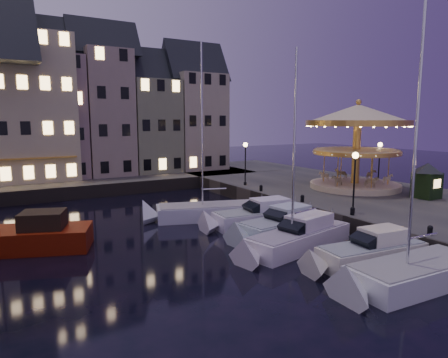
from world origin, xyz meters
TOP-DOWN VIEW (x-y plane):
  - ground at (0.00, 0.00)m, footprint 160.00×160.00m
  - quay_east at (14.00, 6.00)m, footprint 16.00×56.00m
  - quay_north at (-8.00, 28.00)m, footprint 44.00×12.00m
  - quaywall_e at (6.00, 6.00)m, footprint 0.15×44.00m
  - quaywall_n at (-6.00, 22.00)m, footprint 48.00×0.15m
  - streetlamp_b at (7.20, 1.00)m, footprint 0.44×0.44m
  - streetlamp_c at (7.20, 14.50)m, footprint 0.44×0.44m
  - streetlamp_d at (18.50, 8.00)m, footprint 0.44×0.44m
  - bollard_a at (6.60, -5.00)m, footprint 0.30×0.30m
  - bollard_b at (6.60, 0.50)m, footprint 0.30×0.30m
  - bollard_c at (6.60, 5.50)m, footprint 0.30×0.30m
  - bollard_d at (6.60, 11.00)m, footprint 0.30×0.30m
  - townhouse_nc at (-8.00, 30.00)m, footprint 6.82×8.00m
  - townhouse_nd at (-2.25, 30.00)m, footprint 5.50×8.00m
  - townhouse_ne at (3.20, 30.00)m, footprint 6.16×8.00m
  - townhouse_nf at (9.25, 30.00)m, footprint 6.82×8.00m
  - motorboat_a at (2.03, -6.93)m, footprint 7.95×2.98m
  - motorboat_b at (2.51, -4.13)m, footprint 7.12×2.67m
  - motorboat_c at (1.11, -0.19)m, footprint 8.59×3.82m
  - motorboat_d at (1.87, 2.47)m, footprint 7.28×3.20m
  - motorboat_e at (2.07, 5.37)m, footprint 7.92×2.97m
  - motorboat_f at (0.01, 9.05)m, footprint 9.70×5.30m
  - red_fishing_boat at (-12.93, 7.88)m, footprint 8.70×5.53m
  - carousel at (15.03, 7.82)m, footprint 9.34×9.34m
  - ticket_kiosk at (16.37, 1.60)m, footprint 2.79×2.79m

SIDE VIEW (x-z plane):
  - ground at x=0.00m, z-range 0.00..0.00m
  - motorboat_f at x=0.01m, z-range -5.98..7.03m
  - motorboat_a at x=2.03m, z-range -6.10..7.18m
  - motorboat_b at x=2.51m, z-range -0.44..1.71m
  - motorboat_d at x=1.87m, z-range -0.44..1.71m
  - motorboat_e at x=2.07m, z-range -0.43..1.72m
  - quay_east at x=14.00m, z-range 0.00..1.30m
  - quay_north at x=-8.00m, z-range 0.00..1.30m
  - quaywall_e at x=6.00m, z-range 0.00..1.30m
  - quaywall_n at x=-6.00m, z-range 0.00..1.30m
  - motorboat_c at x=1.11m, z-range -5.01..6.37m
  - red_fishing_boat at x=-12.93m, z-range -2.37..3.79m
  - bollard_a at x=6.60m, z-range 1.32..1.89m
  - bollard_b at x=6.60m, z-range 1.32..1.89m
  - bollard_c at x=6.60m, z-range 1.32..1.89m
  - bollard_d at x=6.60m, z-range 1.32..1.89m
  - ticket_kiosk at x=16.37m, z-range 1.61..4.87m
  - streetlamp_b at x=7.20m, z-range 1.93..6.10m
  - streetlamp_c at x=7.20m, z-range 1.93..6.10m
  - streetlamp_d at x=18.50m, z-range 1.93..6.10m
  - carousel at x=15.03m, z-range 2.60..10.77m
  - townhouse_ne at x=3.20m, z-range 1.38..14.18m
  - townhouse_nf at x=9.25m, z-range 1.38..15.18m
  - townhouse_nc at x=-8.00m, z-range 1.38..16.18m
  - townhouse_nd at x=-2.25m, z-range 1.38..17.18m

